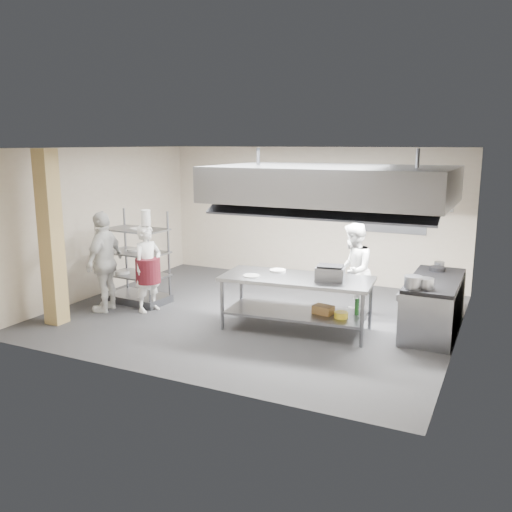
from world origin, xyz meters
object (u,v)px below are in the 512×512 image
at_px(pass_rack, 137,257).
at_px(chef_plating, 105,262).
at_px(chef_line, 353,271).
at_px(griddle, 330,273).
at_px(stockpot, 413,282).
at_px(island, 296,303).
at_px(chef_head, 148,268).
at_px(cooking_range, 433,307).

relative_size(pass_rack, chef_plating, 0.96).
xyz_separation_m(pass_rack, chef_line, (4.06, 0.90, -0.04)).
distance_m(chef_line, chef_plating, 4.54).
xyz_separation_m(griddle, stockpot, (1.29, 0.11, -0.02)).
relative_size(island, chef_head, 1.52).
bearing_deg(chef_plating, pass_rack, 155.42).
height_order(island, pass_rack, pass_rack).
xyz_separation_m(chef_head, chef_plating, (-0.73, -0.32, 0.12)).
height_order(cooking_range, chef_line, chef_line).
xyz_separation_m(chef_head, stockpot, (4.72, 0.36, 0.18)).
relative_size(griddle, stockpot, 1.64).
distance_m(pass_rack, cooking_range, 5.56).
bearing_deg(island, chef_head, 178.47).
distance_m(chef_plating, stockpot, 5.49).
bearing_deg(pass_rack, griddle, 1.58).
height_order(griddle, stockpot, griddle).
relative_size(chef_plating, stockpot, 6.77).
height_order(pass_rack, chef_line, pass_rack).
relative_size(cooking_range, chef_head, 1.23).
height_order(pass_rack, chef_plating, chef_plating).
relative_size(chef_plating, griddle, 4.13).
bearing_deg(griddle, cooking_range, 20.36).
height_order(chef_head, chef_plating, chef_plating).
bearing_deg(pass_rack, island, 0.64).
xyz_separation_m(chef_line, chef_plating, (-4.25, -1.60, 0.07)).
distance_m(chef_head, griddle, 3.44).
relative_size(chef_head, stockpot, 5.92).
distance_m(cooking_range, griddle, 1.86).
xyz_separation_m(pass_rack, cooking_range, (5.49, 0.76, -0.48)).
bearing_deg(chef_line, cooking_range, 74.25).
xyz_separation_m(chef_head, griddle, (3.43, 0.25, 0.20)).
distance_m(island, pass_rack, 3.44).
xyz_separation_m(island, griddle, (0.56, 0.04, 0.57)).
bearing_deg(stockpot, griddle, -174.99).
height_order(island, chef_line, chef_line).
distance_m(chef_head, chef_line, 3.74).
bearing_deg(chef_line, stockpot, 42.60).
bearing_deg(griddle, island, 174.05).
xyz_separation_m(chef_head, chef_line, (3.52, 1.27, 0.04)).
distance_m(island, stockpot, 1.93).
height_order(cooking_range, stockpot, stockpot).
relative_size(island, chef_plating, 1.33).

